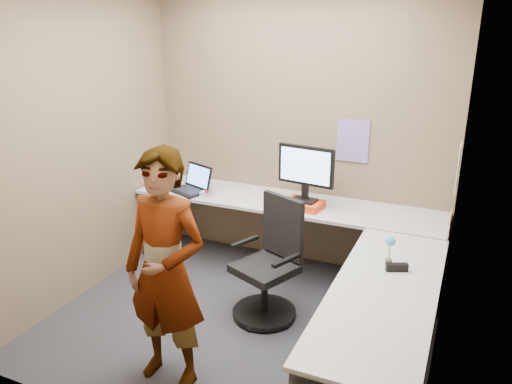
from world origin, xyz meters
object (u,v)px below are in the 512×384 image
at_px(office_chair, 270,270).
at_px(desk, 308,246).
at_px(person, 166,271).
at_px(monitor, 306,169).

bearing_deg(office_chair, desk, 60.53).
bearing_deg(person, office_chair, 74.04).
bearing_deg(office_chair, person, -84.92).
height_order(desk, monitor, monitor).
xyz_separation_m(desk, monitor, (-0.21, 0.51, 0.51)).
xyz_separation_m(office_chair, person, (-0.32, -1.00, 0.41)).
bearing_deg(person, monitor, 79.46).
relative_size(office_chair, person, 0.61).
height_order(desk, person, person).
relative_size(desk, monitor, 5.57).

